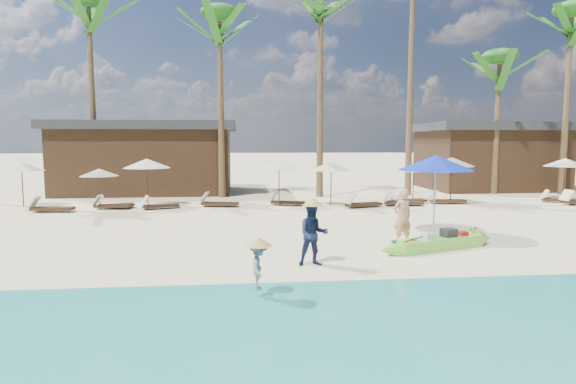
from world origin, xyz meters
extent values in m
plane|color=#FFEBBC|center=(0.00, 0.00, 0.00)|extent=(240.00, 240.00, 0.00)
cube|color=tan|center=(0.00, -5.00, 0.00)|extent=(240.00, 4.50, 0.01)
cube|color=#76D942|center=(3.38, 0.35, 0.17)|extent=(2.93, 1.56, 0.35)
cube|color=white|center=(3.38, 0.35, 0.19)|extent=(2.49, 1.26, 0.16)
cube|color=#262628|center=(3.72, 0.48, 0.43)|extent=(0.50, 0.44, 0.32)
cube|color=silver|center=(3.02, 0.27, 0.40)|extent=(0.39, 0.37, 0.26)
cube|color=#B41918|center=(4.21, 0.61, 0.37)|extent=(0.34, 0.31, 0.20)
cylinder|color=#B41918|center=(2.50, 0.08, 0.31)|extent=(0.20, 0.20, 0.08)
cylinder|color=#262628|center=(2.32, -0.08, 0.31)|extent=(0.18, 0.18, 0.07)
sphere|color=tan|center=(2.05, -0.13, 0.35)|extent=(0.16, 0.16, 0.16)
cylinder|color=yellow|center=(4.60, 0.88, 0.35)|extent=(0.13, 0.13, 0.16)
cylinder|color=yellow|center=(4.77, 0.94, 0.35)|extent=(0.13, 0.13, 0.16)
imported|color=tan|center=(2.51, 1.03, 0.86)|extent=(0.72, 0.57, 1.72)
imported|color=#16203E|center=(-0.52, -1.06, 0.80)|extent=(0.79, 0.62, 1.59)
imported|color=gray|center=(-1.98, -3.48, 0.65)|extent=(0.39, 0.63, 0.94)
cylinder|color=#99999E|center=(4.10, 2.48, 1.30)|extent=(0.06, 0.06, 2.60)
cone|color=#132CB2|center=(4.10, 2.48, 2.43)|extent=(2.49, 2.49, 0.51)
cylinder|color=#372316|center=(-12.67, 11.11, 1.05)|extent=(0.05, 0.05, 2.10)
cone|color=beige|center=(-12.67, 11.11, 1.95)|extent=(2.10, 2.10, 0.42)
cylinder|color=#372316|center=(-8.97, 10.59, 0.90)|extent=(0.04, 0.04, 1.80)
cone|color=beige|center=(-8.97, 10.59, 1.67)|extent=(1.80, 1.80, 0.36)
cube|color=#372316|center=(-10.63, 9.21, 0.16)|extent=(1.82, 0.70, 0.13)
cube|color=beige|center=(-11.42, 9.27, 0.47)|extent=(0.44, 0.60, 0.52)
cube|color=#372316|center=(-8.22, 9.94, 0.14)|extent=(1.69, 0.73, 0.12)
cube|color=beige|center=(-8.94, 10.03, 0.43)|extent=(0.43, 0.57, 0.48)
cylinder|color=#372316|center=(-6.77, 10.67, 1.12)|extent=(0.06, 0.06, 2.24)
cone|color=beige|center=(-6.77, 10.67, 2.09)|extent=(2.24, 2.24, 0.45)
cube|color=#372316|center=(-8.16, 10.22, 0.14)|extent=(1.70, 1.03, 0.11)
cube|color=beige|center=(-8.83, 9.98, 0.43)|extent=(0.52, 0.61, 0.47)
cube|color=#372316|center=(-6.03, 9.79, 0.14)|extent=(1.72, 1.06, 0.12)
cube|color=beige|center=(-6.71, 9.55, 0.43)|extent=(0.53, 0.62, 0.48)
cylinder|color=#372316|center=(-0.47, 10.24, 1.09)|extent=(0.05, 0.05, 2.18)
cone|color=beige|center=(-0.47, 10.24, 2.02)|extent=(2.18, 2.18, 0.44)
cube|color=#372316|center=(-3.31, 10.28, 0.15)|extent=(1.82, 0.89, 0.12)
cube|color=beige|center=(-4.07, 10.42, 0.46)|extent=(0.49, 0.63, 0.51)
cylinder|color=#372316|center=(2.02, 9.92, 1.05)|extent=(0.05, 0.05, 2.09)
cone|color=beige|center=(2.02, 9.92, 1.95)|extent=(2.09, 2.09, 0.42)
cube|color=#372316|center=(-0.02, 10.45, 0.14)|extent=(1.70, 0.95, 0.11)
cube|color=beige|center=(-0.71, 10.65, 0.43)|extent=(0.49, 0.60, 0.47)
cube|color=#372316|center=(3.50, 9.36, 0.15)|extent=(1.84, 1.08, 0.12)
cube|color=beige|center=(2.77, 9.12, 0.46)|extent=(0.55, 0.66, 0.51)
cylinder|color=#372316|center=(6.66, 11.39, 0.96)|extent=(0.05, 0.05, 1.92)
cone|color=beige|center=(6.66, 11.39, 1.78)|extent=(1.92, 1.92, 0.38)
cube|color=#372316|center=(6.09, 10.38, 0.16)|extent=(1.88, 1.07, 0.13)
cube|color=beige|center=(5.33, 10.15, 0.47)|extent=(0.55, 0.67, 0.52)
cube|color=#372316|center=(5.59, 9.73, 0.16)|extent=(1.88, 0.75, 0.13)
cube|color=beige|center=(4.79, 9.80, 0.48)|extent=(0.46, 0.63, 0.53)
cylinder|color=#372316|center=(8.27, 10.41, 1.13)|extent=(0.06, 0.06, 2.26)
cone|color=beige|center=(8.27, 10.41, 2.11)|extent=(2.26, 2.26, 0.45)
cube|color=#372316|center=(8.06, 10.22, 0.15)|extent=(1.76, 0.73, 0.12)
cube|color=beige|center=(7.31, 10.30, 0.45)|extent=(0.44, 0.59, 0.50)
cylinder|color=#372316|center=(14.78, 11.00, 1.09)|extent=(0.05, 0.05, 2.18)
cone|color=beige|center=(14.78, 11.00, 2.03)|extent=(2.18, 2.18, 0.44)
cube|color=beige|center=(13.65, 9.17, 0.49)|extent=(0.49, 0.65, 0.54)
cube|color=#372316|center=(14.00, 10.19, 0.14)|extent=(1.67, 1.02, 0.11)
cube|color=beige|center=(13.34, 10.43, 0.42)|extent=(0.51, 0.61, 0.47)
cone|color=brown|center=(-10.45, 15.08, 5.45)|extent=(0.40, 0.40, 10.89)
cone|color=brown|center=(-3.36, 14.27, 5.04)|extent=(0.40, 0.40, 10.08)
ellipsoid|color=#1F6F1B|center=(-3.36, 14.27, 10.08)|extent=(2.08, 2.08, 0.88)
cone|color=brown|center=(2.15, 14.01, 5.63)|extent=(0.40, 0.40, 11.26)
cone|color=brown|center=(7.45, 14.38, 6.58)|extent=(0.40, 0.40, 13.16)
cone|color=brown|center=(12.84, 14.52, 4.04)|extent=(0.40, 0.40, 8.07)
ellipsoid|color=#1F6F1B|center=(12.84, 14.52, 8.07)|extent=(2.08, 2.08, 0.88)
cone|color=brown|center=(16.57, 13.68, 5.32)|extent=(0.40, 0.40, 10.64)
ellipsoid|color=#1F6F1B|center=(16.57, 13.68, 10.64)|extent=(2.08, 2.08, 0.88)
cube|color=#372316|center=(-8.00, 17.50, 1.90)|extent=(10.00, 6.00, 3.80)
cube|color=#2D2D33|center=(-8.00, 17.50, 4.05)|extent=(10.80, 6.60, 0.50)
cube|color=#372316|center=(14.00, 17.50, 1.90)|extent=(8.00, 6.00, 3.80)
cube|color=#2D2D33|center=(14.00, 17.50, 4.05)|extent=(8.80, 6.60, 0.50)
camera|label=1|loc=(-2.33, -12.84, 3.12)|focal=30.00mm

